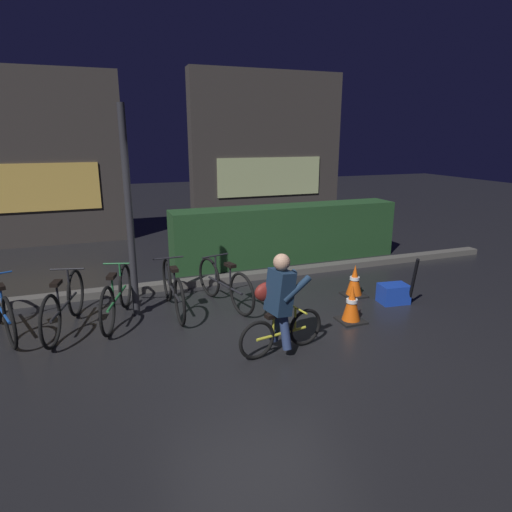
# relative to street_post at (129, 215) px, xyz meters

# --- Properties ---
(ground_plane) EXTENTS (40.00, 40.00, 0.00)m
(ground_plane) POSITION_rel_street_post_xyz_m (1.46, -1.20, -1.49)
(ground_plane) COLOR black
(sidewalk_curb) EXTENTS (12.00, 0.24, 0.12)m
(sidewalk_curb) POSITION_rel_street_post_xyz_m (1.46, 1.00, -1.43)
(sidewalk_curb) COLOR #56544F
(sidewalk_curb) RESTS_ON ground
(hedge_row) EXTENTS (4.80, 0.70, 1.17)m
(hedge_row) POSITION_rel_street_post_xyz_m (3.26, 1.90, -0.90)
(hedge_row) COLOR #214723
(hedge_row) RESTS_ON ground
(storefront_left) EXTENTS (4.15, 0.54, 4.05)m
(storefront_left) POSITION_rel_street_post_xyz_m (-1.74, 5.30, 0.52)
(storefront_left) COLOR #383330
(storefront_left) RESTS_ON ground
(storefront_right) EXTENTS (4.55, 0.54, 4.33)m
(storefront_right) POSITION_rel_street_post_xyz_m (4.44, 6.00, 0.67)
(storefront_right) COLOR #383330
(storefront_right) RESTS_ON ground
(street_post) EXTENTS (0.10, 0.10, 2.98)m
(street_post) POSITION_rel_street_post_xyz_m (0.00, 0.00, 0.00)
(street_post) COLOR #2D2D33
(street_post) RESTS_ON ground
(parked_bike_leftmost) EXTENTS (0.60, 1.61, 0.78)m
(parked_bike_leftmost) POSITION_rel_street_post_xyz_m (-1.71, -0.06, -1.14)
(parked_bike_leftmost) COLOR black
(parked_bike_leftmost) RESTS_ON ground
(parked_bike_left_mid) EXTENTS (0.54, 1.67, 0.79)m
(parked_bike_left_mid) POSITION_rel_street_post_xyz_m (-0.95, -0.19, -1.13)
(parked_bike_left_mid) COLOR black
(parked_bike_left_mid) RESTS_ON ground
(parked_bike_center_left) EXTENTS (0.57, 1.62, 0.77)m
(parked_bike_center_left) POSITION_rel_street_post_xyz_m (-0.26, -0.09, -1.14)
(parked_bike_center_left) COLOR black
(parked_bike_center_left) RESTS_ON ground
(parked_bike_center_right) EXTENTS (0.46, 1.68, 0.77)m
(parked_bike_center_right) POSITION_rel_street_post_xyz_m (0.54, -0.06, -1.14)
(parked_bike_center_right) COLOR black
(parked_bike_center_right) RESTS_ON ground
(parked_bike_right_mid) EXTENTS (0.52, 1.59, 0.75)m
(parked_bike_right_mid) POSITION_rel_street_post_xyz_m (1.33, -0.08, -1.15)
(parked_bike_right_mid) COLOR black
(parked_bike_right_mid) RESTS_ON ground
(traffic_cone_near) EXTENTS (0.36, 0.36, 0.54)m
(traffic_cone_near) POSITION_rel_street_post_xyz_m (2.84, -1.30, -1.23)
(traffic_cone_near) COLOR black
(traffic_cone_near) RESTS_ON ground
(traffic_cone_far) EXTENTS (0.36, 0.36, 0.53)m
(traffic_cone_far) POSITION_rel_street_post_xyz_m (3.45, -0.42, -1.24)
(traffic_cone_far) COLOR black
(traffic_cone_far) RESTS_ON ground
(blue_crate) EXTENTS (0.48, 0.37, 0.30)m
(blue_crate) POSITION_rel_street_post_xyz_m (3.86, -0.90, -1.34)
(blue_crate) COLOR #193DB7
(blue_crate) RESTS_ON ground
(cyclist) EXTENTS (1.18, 0.50, 1.25)m
(cyclist) POSITION_rel_street_post_xyz_m (1.52, -1.77, -0.86)
(cyclist) COLOR black
(cyclist) RESTS_ON ground
(closed_umbrella) EXTENTS (0.20, 0.32, 0.82)m
(closed_umbrella) POSITION_rel_street_post_xyz_m (4.01, -1.15, -1.08)
(closed_umbrella) COLOR black
(closed_umbrella) RESTS_ON ground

